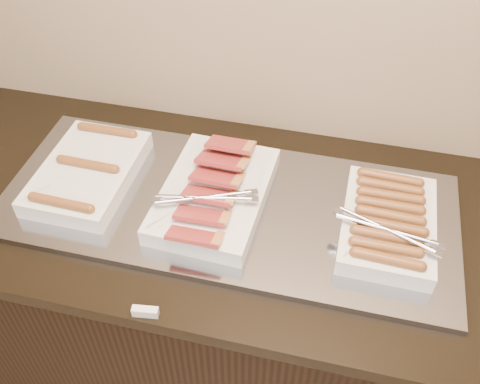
% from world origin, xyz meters
% --- Properties ---
extents(counter, '(2.06, 0.76, 0.90)m').
position_xyz_m(counter, '(0.00, 2.13, 0.45)').
color(counter, black).
rests_on(counter, ground).
extents(warming_tray, '(1.20, 0.50, 0.02)m').
position_xyz_m(warming_tray, '(0.01, 2.13, 0.91)').
color(warming_tray, '#92949F').
rests_on(warming_tray, counter).
extents(dish_left, '(0.24, 0.36, 0.07)m').
position_xyz_m(dish_left, '(-0.38, 2.13, 0.95)').
color(dish_left, silver).
rests_on(dish_left, warming_tray).
extents(dish_center, '(0.28, 0.41, 0.09)m').
position_xyz_m(dish_center, '(-0.02, 2.13, 0.95)').
color(dish_center, silver).
rests_on(dish_center, warming_tray).
extents(dish_right, '(0.27, 0.34, 0.08)m').
position_xyz_m(dish_right, '(0.43, 2.13, 0.95)').
color(dish_right, silver).
rests_on(dish_right, warming_tray).
extents(label_holder, '(0.06, 0.03, 0.02)m').
position_xyz_m(label_holder, '(-0.08, 1.77, 0.91)').
color(label_holder, silver).
rests_on(label_holder, counter).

